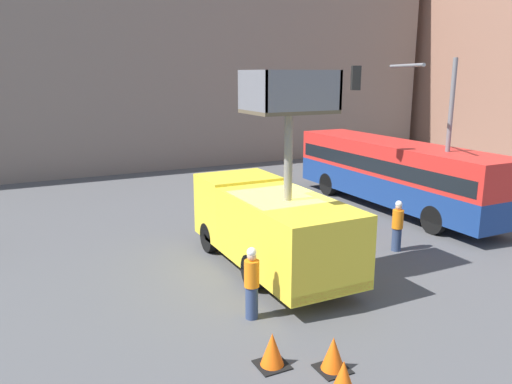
# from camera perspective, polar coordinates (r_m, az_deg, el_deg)

# --- Properties ---
(ground_plane) EXTENTS (120.00, 120.00, 0.00)m
(ground_plane) POSITION_cam_1_polar(r_m,az_deg,el_deg) (15.56, 2.78, -9.35)
(ground_plane) COLOR #4C4C4F
(building_backdrop_far) EXTENTS (44.00, 10.00, 15.21)m
(building_backdrop_far) POSITION_cam_1_polar(r_m,az_deg,el_deg) (36.20, -15.80, 15.43)
(building_backdrop_far) COLOR gray
(building_backdrop_far) RESTS_ON ground_plane
(utility_truck) EXTENTS (2.52, 6.86, 6.10)m
(utility_truck) POSITION_cam_1_polar(r_m,az_deg,el_deg) (15.38, 1.64, -3.40)
(utility_truck) COLOR yellow
(utility_truck) RESTS_ON ground_plane
(city_bus) EXTENTS (2.51, 11.44, 3.03)m
(city_bus) POSITION_cam_1_polar(r_m,az_deg,el_deg) (23.22, 15.52, 2.45)
(city_bus) COLOR navy
(city_bus) RESTS_ON ground_plane
(traffic_light_pole) EXTENTS (3.71, 3.46, 6.60)m
(traffic_light_pole) POSITION_cam_1_polar(r_m,az_deg,el_deg) (20.34, 17.95, 8.39)
(traffic_light_pole) COLOR slate
(traffic_light_pole) RESTS_ON ground_plane
(road_worker_near_truck) EXTENTS (0.38, 0.38, 1.88)m
(road_worker_near_truck) POSITION_cam_1_polar(r_m,az_deg,el_deg) (12.57, -0.49, -10.36)
(road_worker_near_truck) COLOR navy
(road_worker_near_truck) RESTS_ON ground_plane
(road_worker_directing) EXTENTS (0.38, 0.38, 1.79)m
(road_worker_directing) POSITION_cam_1_polar(r_m,az_deg,el_deg) (17.89, 15.85, -3.76)
(road_worker_directing) COLOR navy
(road_worker_directing) RESTS_ON ground_plane
(traffic_cone_near_truck) EXTENTS (0.63, 0.63, 0.71)m
(traffic_cone_near_truck) POSITION_cam_1_polar(r_m,az_deg,el_deg) (10.30, 9.95, -20.28)
(traffic_cone_near_truck) COLOR black
(traffic_cone_near_truck) RESTS_ON ground_plane
(traffic_cone_mid_road) EXTENTS (0.66, 0.66, 0.75)m
(traffic_cone_mid_road) POSITION_cam_1_polar(r_m,az_deg,el_deg) (10.97, 1.86, -17.64)
(traffic_cone_mid_road) COLOR black
(traffic_cone_mid_road) RESTS_ON ground_plane
(traffic_cone_far_side) EXTENTS (0.65, 0.65, 0.74)m
(traffic_cone_far_side) POSITION_cam_1_polar(r_m,az_deg,el_deg) (10.96, 8.81, -17.88)
(traffic_cone_far_side) COLOR black
(traffic_cone_far_side) RESTS_ON ground_plane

